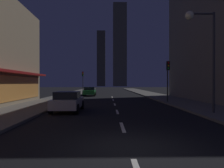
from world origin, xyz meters
TOP-DOWN VIEW (x-y plane):
  - ground_plane at (0.00, 32.00)m, footprint 78.00×136.00m
  - sidewalk_right at (7.00, 32.00)m, footprint 4.00×76.00m
  - sidewalk_left at (-7.00, 32.00)m, footprint 4.00×76.00m
  - lane_marking_center at (0.00, 11.00)m, footprint 0.16×28.20m
  - skyscraper_distant_tall at (-4.78, 129.40)m, footprint 5.36×7.33m
  - skyscraper_distant_mid at (7.34, 128.25)m, footprint 8.71×5.87m
  - car_parked_near at (-3.60, 8.78)m, footprint 1.98×4.24m
  - car_parked_far at (-3.60, 27.12)m, footprint 1.98×4.24m
  - fire_hydrant_far_left at (-5.90, 21.41)m, footprint 0.42×0.30m
  - traffic_light_near_right at (5.50, 14.68)m, footprint 0.32×0.48m
  - traffic_light_far_left at (-5.50, 34.10)m, footprint 0.32×0.48m
  - street_lamp_right at (5.38, 6.84)m, footprint 1.96×0.56m

SIDE VIEW (x-z plane):
  - ground_plane at x=0.00m, z-range -0.10..0.00m
  - lane_marking_center at x=0.00m, z-range 0.00..0.01m
  - sidewalk_right at x=7.00m, z-range 0.00..0.15m
  - sidewalk_left at x=-7.00m, z-range 0.00..0.15m
  - fire_hydrant_far_left at x=-5.90m, z-range 0.13..0.78m
  - car_parked_near at x=-3.60m, z-range 0.02..1.47m
  - car_parked_far at x=-3.60m, z-range 0.02..1.47m
  - traffic_light_near_right at x=5.50m, z-range 1.09..5.29m
  - traffic_light_far_left at x=-5.50m, z-range 1.09..5.29m
  - street_lamp_right at x=5.38m, z-range 1.78..8.36m
  - skyscraper_distant_tall at x=-4.78m, z-range 0.00..35.63m
  - skyscraper_distant_mid at x=7.34m, z-range 0.00..53.61m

